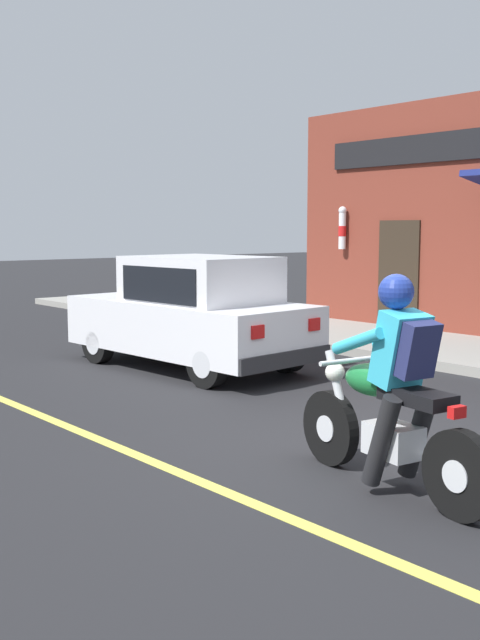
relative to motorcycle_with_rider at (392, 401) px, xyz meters
The scene contains 5 objects.
ground_plane 1.38m from the motorcycle_with_rider, 46.30° to the left, with size 80.00×80.00×0.00m, color black.
sidewalk_curb 6.81m from the motorcycle_with_rider, 34.82° to the left, with size 2.60×22.00×0.14m, color gray.
lane_stripe 4.05m from the motorcycle_with_rider, 103.99° to the left, with size 0.12×19.80×0.01m, color #D1C64C.
motorcycle_with_rider is the anchor object (origin of this frame).
car_hatchback 5.25m from the motorcycle_with_rider, 69.19° to the left, with size 1.84×3.86×1.57m.
Camera 1 is at (-5.21, -4.23, 1.94)m, focal length 42.00 mm.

